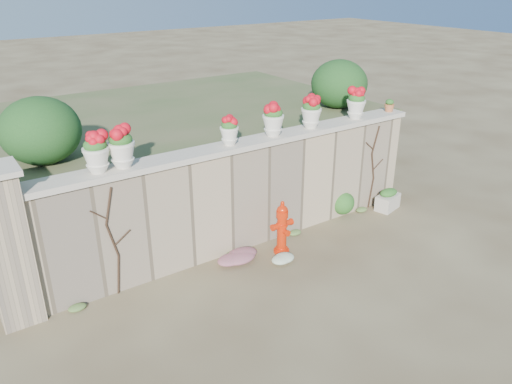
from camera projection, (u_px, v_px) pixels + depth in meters
ground at (304, 285)px, 8.54m from camera, size 80.00×80.00×0.00m
stone_wall at (246, 197)px, 9.49m from camera, size 8.00×0.40×2.00m
wall_cap at (245, 144)px, 9.07m from camera, size 8.10×0.52×0.10m
gate_pillar at (7, 247)px, 7.24m from camera, size 0.72×0.72×2.48m
raised_fill at (172, 151)px, 11.91m from camera, size 9.00×6.00×2.00m
back_shrub_left at (40, 131)px, 8.12m from camera, size 1.30×1.30×1.10m
back_shrub_right at (339, 84)px, 11.53m from camera, size 1.30×1.30×1.10m
vine_left at (113, 241)px, 7.95m from camera, size 0.60×0.04×1.91m
vine_right at (373, 166)px, 11.00m from camera, size 0.60×0.04×1.91m
fire_hydrant at (282, 227)px, 9.34m from camera, size 0.45×0.32×1.06m
planter_box at (388, 200)px, 11.21m from camera, size 0.65×0.48×0.49m
green_shrub at (350, 202)px, 10.90m from camera, size 0.67×0.60×0.64m
magenta_clump at (235, 256)px, 9.18m from camera, size 0.88×0.58×0.23m
white_flowers at (283, 256)px, 9.22m from camera, size 0.54×0.44×0.20m
urn_pot_0 at (96, 153)px, 7.53m from camera, size 0.40×0.40×0.63m
urn_pot_1 at (121, 147)px, 7.73m from camera, size 0.42×0.42×0.66m
urn_pot_2 at (229, 131)px, 8.77m from camera, size 0.33×0.33×0.52m
urn_pot_3 at (273, 119)px, 9.25m from camera, size 0.40×0.40×0.63m
urn_pot_4 at (311, 112)px, 9.73m from camera, size 0.40×0.40×0.63m
urn_pot_5 at (356, 104)px, 10.36m from camera, size 0.40×0.40×0.62m
terracotta_pot at (389, 106)px, 10.97m from camera, size 0.22×0.22×0.26m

